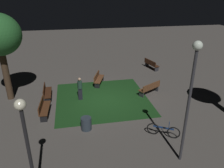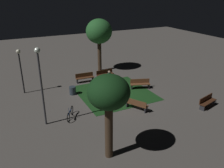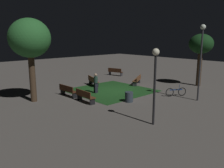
# 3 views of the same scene
# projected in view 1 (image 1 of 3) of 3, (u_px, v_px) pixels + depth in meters

# --- Properties ---
(ground_plane) EXTENTS (60.00, 60.00, 0.00)m
(ground_plane) POSITION_uv_depth(u_px,v_px,m) (106.00, 101.00, 14.94)
(ground_plane) COLOR #56514C
(grass_lawn) EXTENTS (6.15, 6.22, 0.01)m
(grass_lawn) POSITION_uv_depth(u_px,v_px,m) (102.00, 98.00, 15.21)
(grass_lawn) COLOR #194219
(grass_lawn) RESTS_ON ground
(bench_back_row) EXTENTS (1.81, 0.53, 0.88)m
(bench_back_row) POSITION_uv_depth(u_px,v_px,m) (47.00, 92.00, 15.05)
(bench_back_row) COLOR #422314
(bench_back_row) RESTS_ON ground
(bench_by_lamp) EXTENTS (1.82, 0.57, 0.88)m
(bench_by_lamp) POSITION_uv_depth(u_px,v_px,m) (44.00, 108.00, 13.06)
(bench_by_lamp) COLOR #512D19
(bench_by_lamp) RESTS_ON ground
(bench_front_right) EXTENTS (1.86, 1.06, 0.88)m
(bench_front_right) POSITION_uv_depth(u_px,v_px,m) (98.00, 78.00, 17.36)
(bench_front_right) COLOR brown
(bench_front_right) RESTS_ON ground
(bench_near_trees) EXTENTS (1.86, 0.90, 0.88)m
(bench_near_trees) POSITION_uv_depth(u_px,v_px,m) (151.00, 64.00, 20.74)
(bench_near_trees) COLOR #422314
(bench_near_trees) RESTS_ON ground
(bench_front_left) EXTENTS (1.30, 1.80, 0.88)m
(bench_front_left) POSITION_uv_depth(u_px,v_px,m) (150.00, 88.00, 15.69)
(bench_front_left) COLOR brown
(bench_front_left) RESTS_ON ground
(lamp_post_near_wall) EXTENTS (0.36, 0.36, 5.32)m
(lamp_post_near_wall) POSITION_uv_depth(u_px,v_px,m) (191.00, 87.00, 8.38)
(lamp_post_near_wall) COLOR #333338
(lamp_post_near_wall) RESTS_ON ground
(lamp_post_path_center) EXTENTS (0.36, 0.36, 3.95)m
(lamp_post_path_center) POSITION_uv_depth(u_px,v_px,m) (25.00, 133.00, 7.01)
(lamp_post_path_center) COLOR black
(lamp_post_path_center) RESTS_ON ground
(trash_bin) EXTENTS (0.57, 0.57, 0.72)m
(trash_bin) POSITION_uv_depth(u_px,v_px,m) (86.00, 124.00, 11.74)
(trash_bin) COLOR #2D3842
(trash_bin) RESTS_ON ground
(bicycle) EXTENTS (0.91, 1.49, 0.93)m
(bicycle) POSITION_uv_depth(u_px,v_px,m) (163.00, 130.00, 11.18)
(bicycle) COLOR black
(bicycle) RESTS_ON ground
(pedestrian) EXTENTS (0.32, 0.32, 1.61)m
(pedestrian) POSITION_uv_depth(u_px,v_px,m) (80.00, 88.00, 14.76)
(pedestrian) COLOR black
(pedestrian) RESTS_ON ground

